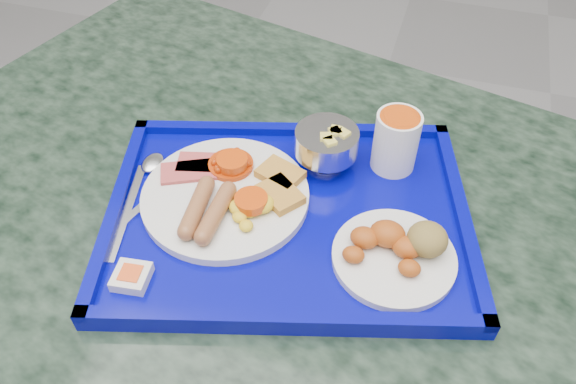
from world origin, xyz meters
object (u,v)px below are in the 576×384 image
Objects in this scene: tray at (288,216)px; fruit_bowl at (327,143)px; main_plate at (229,194)px; table at (284,286)px; juice_cup at (396,140)px; bread_plate at (398,250)px.

fruit_bowl reaches higher than tray.
tray is 6.16× the size of fruit_bowl.
fruit_bowl reaches higher than main_plate.
juice_cup is at bearing 39.36° from table.
table is 0.27m from fruit_bowl.
tray is at bearing -130.94° from juice_cup.
fruit_bowl is at bearing 132.49° from bread_plate.
table is 0.31m from juice_cup.
bread_plate is (0.17, -0.06, 0.23)m from table.
fruit_bowl is (0.04, 0.08, 0.26)m from table.
fruit_bowl is at bearing 63.90° from table.
fruit_bowl is (0.11, 0.11, 0.03)m from main_plate.
fruit_bowl is 1.02× the size of juice_cup.
juice_cup is (0.09, 0.03, 0.01)m from fruit_bowl.
table is 0.29m from bread_plate.
juice_cup is at bearing 49.06° from tray.
table is at bearing 119.50° from tray.
table is at bearing -140.64° from juice_cup.
bread_plate is 0.17m from juice_cup.
tray is 3.62× the size of bread_plate.
juice_cup is (0.12, 0.14, 0.05)m from tray.
juice_cup is at bearing 101.89° from bread_plate.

